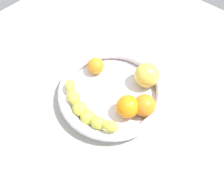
{
  "coord_description": "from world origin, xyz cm",
  "views": [
    {
      "loc": [
        -24.12,
        26.86,
        59.71
      ],
      "look_at": [
        0.0,
        0.0,
        7.69
      ],
      "focal_mm": 36.23,
      "sensor_mm": 36.0,
      "label": 1
    }
  ],
  "objects_px": {
    "orange_mid_right": "(144,105)",
    "banana_draped_left": "(86,110)",
    "fruit_bowl": "(112,92)",
    "orange_front": "(128,107)",
    "orange_mid_left": "(96,66)",
    "apple_yellow": "(147,75)"
  },
  "relations": [
    {
      "from": "fruit_bowl",
      "to": "banana_draped_left",
      "type": "bearing_deg",
      "value": 89.81
    },
    {
      "from": "banana_draped_left",
      "to": "apple_yellow",
      "type": "distance_m",
      "value": 0.2
    },
    {
      "from": "orange_mid_left",
      "to": "apple_yellow",
      "type": "xyz_separation_m",
      "value": [
        -0.14,
        -0.07,
        0.01
      ]
    },
    {
      "from": "fruit_bowl",
      "to": "apple_yellow",
      "type": "relative_size",
      "value": 4.26
    },
    {
      "from": "orange_front",
      "to": "orange_mid_left",
      "type": "xyz_separation_m",
      "value": [
        0.16,
        -0.05,
        -0.01
      ]
    },
    {
      "from": "orange_mid_right",
      "to": "banana_draped_left",
      "type": "bearing_deg",
      "value": 47.89
    },
    {
      "from": "orange_mid_left",
      "to": "orange_mid_right",
      "type": "distance_m",
      "value": 0.2
    },
    {
      "from": "fruit_bowl",
      "to": "orange_front",
      "type": "height_order",
      "value": "orange_front"
    },
    {
      "from": "orange_front",
      "to": "orange_mid_right",
      "type": "height_order",
      "value": "orange_front"
    },
    {
      "from": "orange_front",
      "to": "apple_yellow",
      "type": "relative_size",
      "value": 0.86
    },
    {
      "from": "fruit_bowl",
      "to": "orange_mid_right",
      "type": "bearing_deg",
      "value": -172.75
    },
    {
      "from": "orange_mid_right",
      "to": "apple_yellow",
      "type": "height_order",
      "value": "apple_yellow"
    },
    {
      "from": "banana_draped_left",
      "to": "orange_mid_right",
      "type": "height_order",
      "value": "same"
    },
    {
      "from": "fruit_bowl",
      "to": "banana_draped_left",
      "type": "height_order",
      "value": "banana_draped_left"
    },
    {
      "from": "banana_draped_left",
      "to": "orange_mid_left",
      "type": "xyz_separation_m",
      "value": [
        0.09,
        -0.13,
        -0.01
      ]
    },
    {
      "from": "orange_mid_right",
      "to": "fruit_bowl",
      "type": "bearing_deg",
      "value": 7.25
    },
    {
      "from": "fruit_bowl",
      "to": "apple_yellow",
      "type": "bearing_deg",
      "value": -117.84
    },
    {
      "from": "fruit_bowl",
      "to": "orange_front",
      "type": "relative_size",
      "value": 4.92
    },
    {
      "from": "fruit_bowl",
      "to": "orange_mid_right",
      "type": "distance_m",
      "value": 0.11
    },
    {
      "from": "fruit_bowl",
      "to": "orange_mid_left",
      "type": "relative_size",
      "value": 6.11
    },
    {
      "from": "fruit_bowl",
      "to": "banana_draped_left",
      "type": "xyz_separation_m",
      "value": [
        0.0,
        0.1,
        0.03
      ]
    },
    {
      "from": "banana_draped_left",
      "to": "apple_yellow",
      "type": "relative_size",
      "value": 2.91
    }
  ]
}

